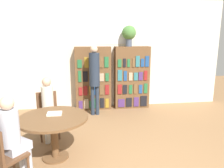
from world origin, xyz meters
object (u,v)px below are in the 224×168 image
bookshelf_right (132,78)px  librarian_standing (94,74)px  flower_vase (129,34)px  seated_reader_left (48,106)px  reading_table (54,124)px  chair_near_camera (2,154)px  bookshelf_left (93,79)px  chair_left_side (48,112)px  seated_reader_right (13,134)px

bookshelf_right → librarian_standing: (-1.08, -0.50, 0.21)m
bookshelf_right → flower_vase: flower_vase is taller
seated_reader_left → reading_table: bearing=90.0°
chair_near_camera → bookshelf_left: bearing=106.4°
reading_table → bookshelf_right: bearing=53.2°
reading_table → librarian_standing: librarian_standing is taller
reading_table → chair_left_side: size_ratio=1.25×
reading_table → seated_reader_left: 0.72m
bookshelf_left → bookshelf_right: 1.09m
chair_left_side → librarian_standing: bearing=-147.2°
seated_reader_left → bookshelf_left: bearing=-132.8°
chair_left_side → seated_reader_left: bearing=90.0°
seated_reader_left → chair_near_camera: bearing=59.6°
reading_table → chair_near_camera: bearing=-129.3°
bookshelf_left → chair_left_side: size_ratio=1.90×
bookshelf_left → seated_reader_left: bookshelf_left is taller
chair_near_camera → seated_reader_right: bearing=90.0°
chair_near_camera → librarian_standing: librarian_standing is taller
flower_vase → chair_near_camera: (-2.33, -3.19, -1.56)m
seated_reader_right → librarian_standing: size_ratio=0.71×
chair_near_camera → seated_reader_left: (0.39, 1.39, 0.18)m
flower_vase → librarian_standing: flower_vase is taller
seated_reader_right → reading_table: bearing=90.0°
bookshelf_left → librarian_standing: bearing=-88.6°
chair_left_side → seated_reader_left: size_ratio=0.73×
chair_left_side → seated_reader_right: bearing=66.3°
bookshelf_right → bookshelf_left: bearing=-180.0°
bookshelf_right → seated_reader_left: size_ratio=1.38×
bookshelf_right → seated_reader_right: bearing=-127.3°
bookshelf_left → chair_left_side: bearing=-121.9°
chair_left_side → librarian_standing: (1.02, 1.11, 0.56)m
seated_reader_left → seated_reader_right: (-0.28, -1.25, 0.02)m
chair_near_camera → seated_reader_right: seated_reader_right is taller
bookshelf_right → seated_reader_left: bearing=-138.7°
flower_vase → reading_table: flower_vase is taller
bookshelf_left → bookshelf_right: bearing=0.0°
seated_reader_left → seated_reader_right: 1.28m
bookshelf_right → reading_table: size_ratio=1.53×
flower_vase → librarian_standing: bearing=-152.6°
bookshelf_left → chair_left_side: bookshelf_left is taller
bookshelf_right → seated_reader_left: (-2.04, -1.79, -0.17)m
flower_vase → librarian_standing: 1.48m
seated_reader_right → flower_vase: bearing=93.2°
bookshelf_right → seated_reader_right: bookshelf_right is taller
bookshelf_left → reading_table: bearing=-107.3°
chair_left_side → seated_reader_right: seated_reader_right is taller
chair_near_camera → seated_reader_right: (0.11, 0.14, 0.21)m
bookshelf_left → reading_table: size_ratio=1.53×
bookshelf_left → seated_reader_left: 2.04m
chair_left_side → seated_reader_right: size_ratio=0.72×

